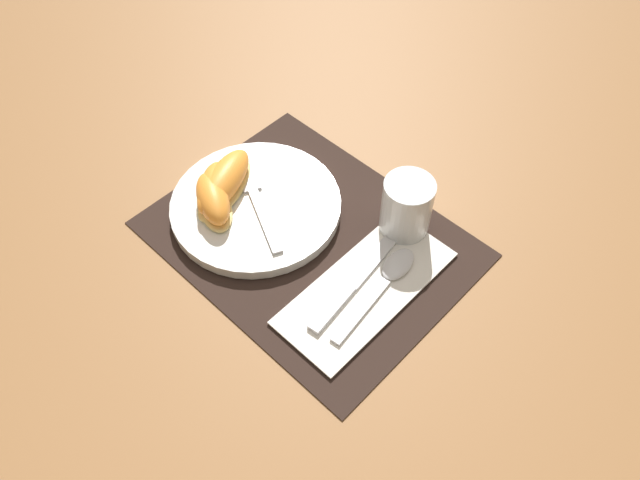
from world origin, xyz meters
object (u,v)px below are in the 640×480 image
spoon (389,276)px  citrus_wedge_2 (213,200)px  plate (256,206)px  knife (357,279)px  citrus_wedge_0 (224,183)px  citrus_wedge_1 (216,191)px  fork (254,195)px  juice_glass (406,210)px

spoon → citrus_wedge_2: citrus_wedge_2 is taller
plate → knife: plate is taller
citrus_wedge_0 → citrus_wedge_1: citrus_wedge_0 is taller
citrus_wedge_0 → plate: bearing=18.6°
fork → citrus_wedge_2: (-0.02, -0.05, 0.02)m
plate → citrus_wedge_1: 0.06m
plate → citrus_wedge_0: 0.06m
juice_glass → citrus_wedge_1: (-0.22, -0.15, -0.01)m
knife → plate: bearing=-178.0°
spoon → fork: 0.23m
fork → citrus_wedge_0: size_ratio=1.27×
plate → knife: (0.19, 0.01, -0.00)m
juice_glass → citrus_wedge_1: 0.27m
knife → citrus_wedge_2: bearing=-166.2°
juice_glass → plate: bearing=-145.1°
knife → citrus_wedge_2: size_ratio=1.86×
knife → citrus_wedge_2: (-0.22, -0.05, 0.03)m
plate → spoon: (0.22, 0.04, -0.00)m
citrus_wedge_2 → citrus_wedge_1: bearing=128.7°
citrus_wedge_0 → citrus_wedge_2: 0.03m
citrus_wedge_0 → citrus_wedge_1: size_ratio=1.29×
spoon → citrus_wedge_0: (-0.26, -0.05, 0.03)m
knife → citrus_wedge_0: citrus_wedge_0 is taller
knife → citrus_wedge_1: size_ratio=1.86×
citrus_wedge_1 → citrus_wedge_2: 0.02m
citrus_wedge_1 → spoon: bearing=15.4°
knife → spoon: bearing=48.9°
spoon → citrus_wedge_2: bearing=-161.0°
juice_glass → fork: (-0.18, -0.11, -0.02)m
citrus_wedge_2 → plate: bearing=55.3°
citrus_wedge_2 → citrus_wedge_0: bearing=113.6°
fork → citrus_wedge_2: size_ratio=1.65×
citrus_wedge_1 → citrus_wedge_2: bearing=-51.3°
juice_glass → citrus_wedge_2: 0.27m
juice_glass → fork: bearing=-148.2°
plate → citrus_wedge_0: (-0.05, -0.02, 0.03)m
fork → citrus_wedge_0: (-0.04, -0.02, 0.02)m
knife → fork: bearing=179.8°
spoon → fork: (-0.22, -0.03, 0.01)m
citrus_wedge_0 → citrus_wedge_2: (0.01, -0.03, -0.00)m
knife → spoon: (0.03, 0.03, 0.00)m
fork → citrus_wedge_0: citrus_wedge_0 is taller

